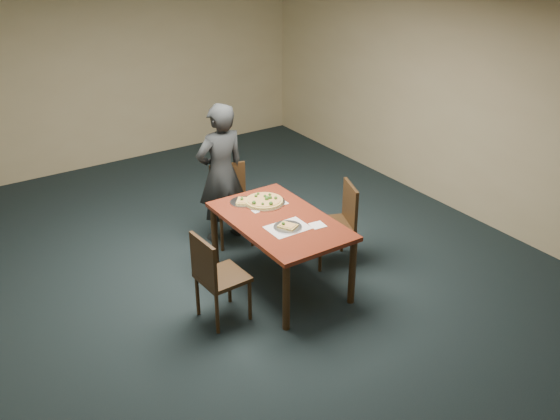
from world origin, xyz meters
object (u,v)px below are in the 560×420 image
chair_far (231,199)px  chair_left (215,274)px  slice_plate_near (287,226)px  dining_table (280,227)px  pizza_pan (264,201)px  chair_right (340,219)px  diner (221,174)px  slice_plate_far (243,201)px

chair_far → chair_left: 1.62m
slice_plate_near → dining_table: bearing=77.8°
dining_table → pizza_pan: bearing=80.7°
chair_right → diner: diner is taller
slice_plate_far → slice_plate_near: bearing=-84.3°
chair_right → slice_plate_near: size_ratio=3.25×
chair_far → chair_left: (-0.92, -1.33, 0.00)m
chair_left → chair_far: bearing=-37.5°
diner → chair_far: bearing=137.2°
diner → pizza_pan: (0.08, -0.79, -0.05)m
diner → chair_right: bearing=123.9°
chair_far → chair_right: size_ratio=1.00×
chair_far → chair_right: (0.73, -1.10, 0.00)m
diner → chair_left: bearing=58.1°
chair_right → diner: 1.45m
chair_left → diner: diner is taller
dining_table → slice_plate_near: size_ratio=5.36×
pizza_pan → chair_far: bearing=90.6°
chair_far → chair_left: size_ratio=1.00×
chair_left → diner: (0.84, 1.40, 0.31)m
diner → slice_plate_far: diner is taller
chair_right → slice_plate_far: bearing=-98.4°
chair_far → slice_plate_near: chair_far is taller
chair_far → pizza_pan: 0.77m
chair_right → slice_plate_near: (-0.83, -0.22, 0.25)m
chair_far → slice_plate_near: size_ratio=3.25×
chair_far → slice_plate_near: bearing=-79.3°
dining_table → diner: size_ratio=0.91×
chair_right → pizza_pan: 0.86m
pizza_pan → dining_table: bearing=-99.3°
pizza_pan → slice_plate_far: bearing=143.7°
chair_far → chair_right: same height
dining_table → chair_left: size_ratio=1.65×
pizza_pan → diner: bearing=95.9°
chair_right → slice_plate_far: size_ratio=3.25×
dining_table → chair_left: (-0.86, -0.21, -0.14)m
chair_left → slice_plate_far: size_ratio=3.25×
chair_left → pizza_pan: chair_left is taller
chair_left → diner: size_ratio=0.55×
dining_table → chair_far: chair_far is taller
diner → slice_plate_far: bearing=80.8°
chair_right → slice_plate_far: chair_right is taller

